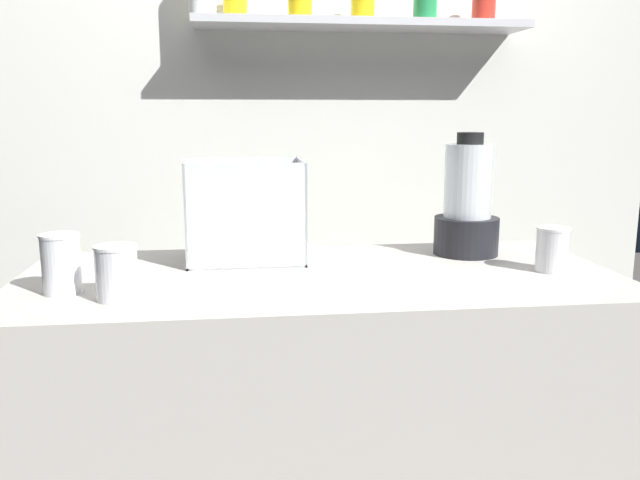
{
  "coord_description": "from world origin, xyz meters",
  "views": [
    {
      "loc": [
        -0.19,
        -1.47,
        1.27
      ],
      "look_at": [
        0.0,
        0.0,
        0.98
      ],
      "focal_mm": 36.18,
      "sensor_mm": 36.0,
      "label": 1
    }
  ],
  "objects_px": {
    "blender_pitcher": "(467,207)",
    "juice_cup_orange_far_left": "(61,266)",
    "carrot_display_bin": "(244,229)",
    "juice_cup_beet_left": "(117,276)",
    "juice_cup_mango_middle": "(552,252)"
  },
  "relations": [
    {
      "from": "carrot_display_bin",
      "to": "juice_cup_beet_left",
      "type": "distance_m",
      "value": 0.43
    },
    {
      "from": "blender_pitcher",
      "to": "juice_cup_orange_far_left",
      "type": "distance_m",
      "value": 1.01
    },
    {
      "from": "blender_pitcher",
      "to": "juice_cup_beet_left",
      "type": "bearing_deg",
      "value": -158.68
    },
    {
      "from": "juice_cup_orange_far_left",
      "to": "blender_pitcher",
      "type": "bearing_deg",
      "value": 15.29
    },
    {
      "from": "carrot_display_bin",
      "to": "juice_cup_orange_far_left",
      "type": "bearing_deg",
      "value": -144.19
    },
    {
      "from": "carrot_display_bin",
      "to": "juice_cup_mango_middle",
      "type": "bearing_deg",
      "value": -17.1
    },
    {
      "from": "carrot_display_bin",
      "to": "juice_cup_beet_left",
      "type": "xyz_separation_m",
      "value": [
        -0.26,
        -0.34,
        -0.03
      ]
    },
    {
      "from": "carrot_display_bin",
      "to": "juice_cup_beet_left",
      "type": "bearing_deg",
      "value": -127.14
    },
    {
      "from": "carrot_display_bin",
      "to": "juice_cup_orange_far_left",
      "type": "height_order",
      "value": "carrot_display_bin"
    },
    {
      "from": "carrot_display_bin",
      "to": "juice_cup_mango_middle",
      "type": "xyz_separation_m",
      "value": [
        0.73,
        -0.22,
        -0.03
      ]
    },
    {
      "from": "blender_pitcher",
      "to": "juice_cup_beet_left",
      "type": "xyz_separation_m",
      "value": [
        -0.85,
        -0.33,
        -0.08
      ]
    },
    {
      "from": "blender_pitcher",
      "to": "juice_cup_mango_middle",
      "type": "bearing_deg",
      "value": -57.43
    },
    {
      "from": "juice_cup_orange_far_left",
      "to": "juice_cup_beet_left",
      "type": "xyz_separation_m",
      "value": [
        0.12,
        -0.07,
        -0.01
      ]
    },
    {
      "from": "carrot_display_bin",
      "to": "blender_pitcher",
      "type": "height_order",
      "value": "blender_pitcher"
    },
    {
      "from": "carrot_display_bin",
      "to": "juice_cup_orange_far_left",
      "type": "xyz_separation_m",
      "value": [
        -0.38,
        -0.28,
        -0.02
      ]
    }
  ]
}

